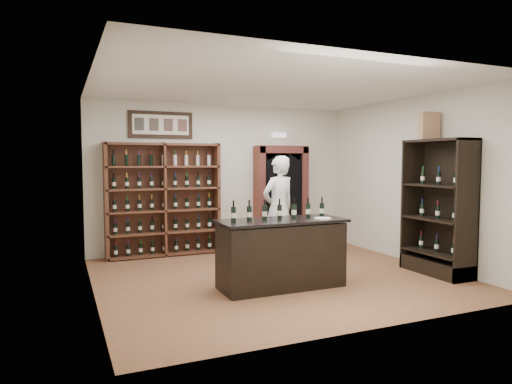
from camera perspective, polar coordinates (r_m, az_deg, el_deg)
floor at (r=7.45m, az=2.46°, el=-10.48°), size 5.50×5.50×0.00m
ceiling at (r=7.30m, az=2.53°, el=12.97°), size 5.50×5.50×0.00m
wall_back at (r=9.53m, az=-4.08°, el=1.82°), size 5.50×0.04×3.00m
wall_left at (r=6.51m, az=-19.84°, el=0.58°), size 0.04×5.00×3.00m
wall_right at (r=8.78m, az=18.88°, el=1.42°), size 0.04×5.00×3.00m
wine_shelf at (r=9.05m, az=-11.51°, el=-0.91°), size 2.20×0.38×2.20m
framed_picture at (r=9.17m, az=-11.81°, el=8.22°), size 1.25×0.04×0.52m
arched_doorway at (r=9.88m, az=3.12°, el=-0.20°), size 1.17×0.35×2.17m
emergency_light at (r=9.95m, az=2.91°, el=7.10°), size 0.30×0.10×0.10m
tasting_counter at (r=6.73m, az=3.17°, el=-7.74°), size 1.88×0.78×1.00m
counter_bottle_0 at (r=6.40m, az=-2.84°, el=-2.77°), size 0.07×0.07×0.30m
counter_bottle_1 at (r=6.48m, az=-0.85°, el=-2.68°), size 0.07×0.07×0.30m
counter_bottle_2 at (r=6.58m, az=1.09°, el=-2.58°), size 0.07×0.07×0.30m
counter_bottle_3 at (r=6.68m, az=2.96°, el=-2.48°), size 0.07×0.07×0.30m
counter_bottle_4 at (r=6.79m, az=4.78°, el=-2.39°), size 0.07×0.07×0.30m
counter_bottle_5 at (r=6.91m, az=6.54°, el=-2.29°), size 0.07×0.07×0.30m
counter_bottle_6 at (r=7.03m, az=8.23°, el=-2.20°), size 0.07×0.07×0.30m
side_cabinet at (r=8.04m, az=21.89°, el=-4.21°), size 0.48×1.20×2.20m
shopkeeper at (r=8.51m, az=2.85°, el=-2.01°), size 0.81×0.63×1.94m
plate at (r=6.73m, az=8.34°, el=-3.30°), size 0.25×0.25×0.02m
wine_crate at (r=8.18m, az=20.82°, el=7.72°), size 0.34×0.19×0.46m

